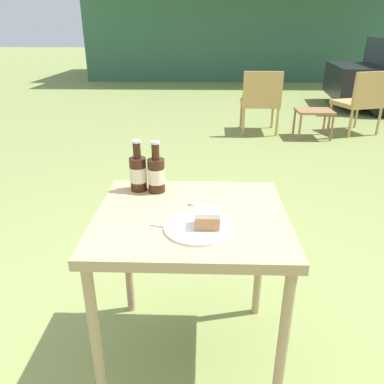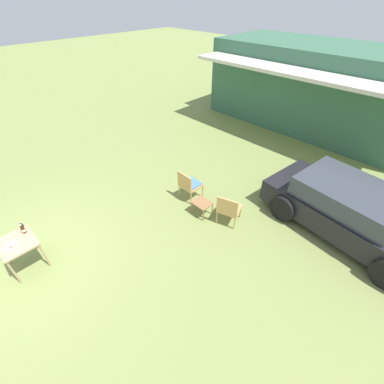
{
  "view_description": "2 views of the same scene",
  "coord_description": "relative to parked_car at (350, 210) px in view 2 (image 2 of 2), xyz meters",
  "views": [
    {
      "loc": [
        0.04,
        -1.32,
        1.42
      ],
      "look_at": [
        0.0,
        0.1,
        0.8
      ],
      "focal_mm": 35.0,
      "sensor_mm": 36.0,
      "label": 1
    },
    {
      "loc": [
        4.95,
        0.1,
        4.82
      ],
      "look_at": [
        1.52,
        3.55,
        0.9
      ],
      "focal_mm": 24.0,
      "sensor_mm": 36.0,
      "label": 2
    }
  ],
  "objects": [
    {
      "name": "patio_table",
      "position": [
        -4.46,
        -5.97,
        0.04
      ],
      "size": [
        0.76,
        0.68,
        0.75
      ],
      "color": "tan",
      "rests_on": "ground_plane"
    },
    {
      "name": "fork",
      "position": [
        -4.51,
        -6.09,
        0.13
      ],
      "size": [
        0.19,
        0.06,
        0.01
      ],
      "color": "silver",
      "rests_on": "patio_table"
    },
    {
      "name": "cabin_building",
      "position": [
        -3.41,
        5.57,
        0.95
      ],
      "size": [
        8.68,
        4.93,
        3.11
      ],
      "color": "#38664C",
      "rests_on": "ground_plane"
    },
    {
      "name": "wicker_chair_cushioned",
      "position": [
        -3.61,
        -1.85,
        -0.13
      ],
      "size": [
        0.54,
        0.54,
        0.88
      ],
      "rotation": [
        0.0,
        0.0,
        3.12
      ],
      "color": "tan",
      "rests_on": "ground_plane"
    },
    {
      "name": "loose_bottle_cap",
      "position": [
        -4.45,
        -5.88,
        0.13
      ],
      "size": [
        0.03,
        0.03,
        0.01
      ],
      "color": "silver",
      "rests_on": "patio_table"
    },
    {
      "name": "wicker_chair_plain",
      "position": [
        -2.19,
        -1.87,
        -0.12
      ],
      "size": [
        0.67,
        0.67,
        0.88
      ],
      "rotation": [
        0.0,
        0.0,
        3.46
      ],
      "color": "tan",
      "rests_on": "ground_plane"
    },
    {
      "name": "ground_plane",
      "position": [
        -4.46,
        -5.97,
        -0.62
      ],
      "size": [
        60.0,
        60.0,
        0.0
      ],
      "primitive_type": "plane",
      "color": "olive"
    },
    {
      "name": "cola_bottle_near",
      "position": [
        -4.62,
        -5.75,
        0.21
      ],
      "size": [
        0.08,
        0.08,
        0.23
      ],
      "color": "#381E0F",
      "rests_on": "patio_table"
    },
    {
      "name": "garden_side_table",
      "position": [
        -2.89,
        -2.09,
        -0.29
      ],
      "size": [
        0.48,
        0.4,
        0.39
      ],
      "color": "#996B42",
      "rests_on": "ground_plane"
    },
    {
      "name": "parked_car",
      "position": [
        0.0,
        0.0,
        0.0
      ],
      "size": [
        4.23,
        2.35,
        1.26
      ],
      "rotation": [
        0.0,
        0.0,
        -0.12
      ],
      "color": "black",
      "rests_on": "ground_plane"
    },
    {
      "name": "cola_bottle_far",
      "position": [
        -4.7,
        -5.73,
        0.21
      ],
      "size": [
        0.08,
        0.08,
        0.23
      ],
      "color": "#381E0F",
      "rests_on": "patio_table"
    },
    {
      "name": "cake_on_plate",
      "position": [
        -4.41,
        -6.09,
        0.15
      ],
      "size": [
        0.25,
        0.25,
        0.08
      ],
      "color": "white",
      "rests_on": "patio_table"
    }
  ]
}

